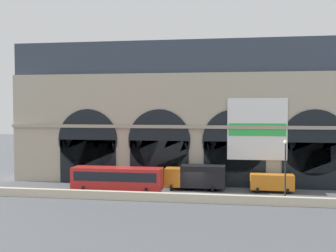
% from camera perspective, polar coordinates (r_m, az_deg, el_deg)
% --- Properties ---
extents(ground_plane, '(200.00, 200.00, 0.00)m').
position_cam_1_polar(ground_plane, '(49.87, 3.43, -9.41)').
color(ground_plane, '#54565B').
extents(quay_parapet_wall, '(90.00, 0.70, 0.96)m').
position_cam_1_polar(quay_parapet_wall, '(45.50, 2.90, -9.95)').
color(quay_parapet_wall, beige).
rests_on(quay_parapet_wall, ground).
extents(station_building, '(51.58, 5.29, 19.36)m').
position_cam_1_polar(station_building, '(56.21, 4.22, 1.56)').
color(station_building, '#B2A891').
rests_on(station_building, ground).
extents(bus_midwest, '(11.00, 3.25, 3.10)m').
position_cam_1_polar(bus_midwest, '(50.43, -7.07, -7.23)').
color(bus_midwest, red).
rests_on(bus_midwest, ground).
extents(box_truck_center, '(7.50, 2.91, 3.12)m').
position_cam_1_polar(box_truck_center, '(52.04, 3.89, -7.00)').
color(box_truck_center, orange).
rests_on(box_truck_center, ground).
extents(van_mideast, '(5.20, 2.48, 2.20)m').
position_cam_1_polar(van_mideast, '(52.26, 14.21, -7.54)').
color(van_mideast, orange).
rests_on(van_mideast, ground).
extents(street_lamp_quayside, '(0.44, 0.44, 6.90)m').
position_cam_1_polar(street_lamp_quayside, '(45.72, 15.99, -4.99)').
color(street_lamp_quayside, black).
rests_on(street_lamp_quayside, ground).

